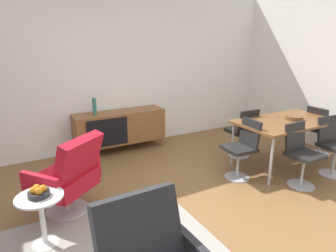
{
  "coord_description": "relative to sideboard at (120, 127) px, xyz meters",
  "views": [
    {
      "loc": [
        -1.81,
        -2.45,
        1.92
      ],
      "look_at": [
        -0.04,
        0.72,
        0.85
      ],
      "focal_mm": 30.97,
      "sensor_mm": 36.0,
      "label": 1
    }
  ],
  "objects": [
    {
      "name": "ground_plane",
      "position": [
        0.15,
        -2.3,
        -0.44
      ],
      "size": [
        8.32,
        8.32,
        0.0
      ],
      "primitive_type": "plane",
      "color": "brown"
    },
    {
      "name": "wall_back",
      "position": [
        0.15,
        0.3,
        0.96
      ],
      "size": [
        6.8,
        0.12,
        2.8
      ],
      "primitive_type": "cube",
      "color": "white",
      "rests_on": "ground_plane"
    },
    {
      "name": "sideboard",
      "position": [
        0.0,
        0.0,
        0.0
      ],
      "size": [
        1.6,
        0.45,
        0.72
      ],
      "color": "brown",
      "rests_on": "ground_plane"
    },
    {
      "name": "vase_cobalt",
      "position": [
        -0.43,
        0.0,
        0.42
      ],
      "size": [
        0.07,
        0.07,
        0.28
      ],
      "color": "#337266",
      "rests_on": "sideboard"
    },
    {
      "name": "dining_table",
      "position": [
        2.04,
        -1.88,
        0.26
      ],
      "size": [
        1.6,
        0.9,
        0.74
      ],
      "color": "brown",
      "rests_on": "ground_plane"
    },
    {
      "name": "wooden_bowl_on_table",
      "position": [
        2.18,
        -1.9,
        0.33
      ],
      "size": [
        0.26,
        0.26,
        0.06
      ],
      "primitive_type": "cylinder",
      "color": "brown",
      "rests_on": "dining_table"
    },
    {
      "name": "dining_chair_far_end",
      "position": [
        2.93,
        -1.87,
        0.03
      ],
      "size": [
        0.43,
        0.41,
        0.86
      ],
      "color": "black",
      "rests_on": "ground_plane"
    },
    {
      "name": "dining_chair_back_left",
      "position": [
        1.69,
        -1.32,
        0.03
      ],
      "size": [
        0.42,
        0.44,
        0.86
      ],
      "color": "black",
      "rests_on": "ground_plane"
    },
    {
      "name": "dining_chair_front_left",
      "position": [
        1.69,
        -2.43,
        0.03
      ],
      "size": [
        0.41,
        0.43,
        0.86
      ],
      "color": "black",
      "rests_on": "ground_plane"
    },
    {
      "name": "dining_chair_near_window",
      "position": [
        1.15,
        -1.88,
        0.03
      ],
      "size": [
        0.45,
        0.43,
        0.86
      ],
      "color": "black",
      "rests_on": "ground_plane"
    },
    {
      "name": "dining_chair_front_right",
      "position": [
        2.4,
        -2.43,
        0.03
      ],
      "size": [
        0.43,
        0.45,
        0.86
      ],
      "color": "black",
      "rests_on": "ground_plane"
    },
    {
      "name": "lounge_chair_red",
      "position": [
        -1.2,
        -1.61,
        0.03
      ],
      "size": [
        0.9,
        0.9,
        0.95
      ],
      "color": "red",
      "rests_on": "ground_plane"
    },
    {
      "name": "side_table_round",
      "position": [
        -1.54,
        -2.05,
        -0.12
      ],
      "size": [
        0.44,
        0.44,
        0.52
      ],
      "color": "white",
      "rests_on": "ground_plane"
    },
    {
      "name": "fruit_bowl",
      "position": [
        -1.54,
        -2.05,
        0.12
      ],
      "size": [
        0.2,
        0.2,
        0.11
      ],
      "color": "#262628",
      "rests_on": "side_table_round"
    }
  ]
}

